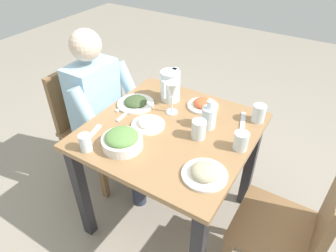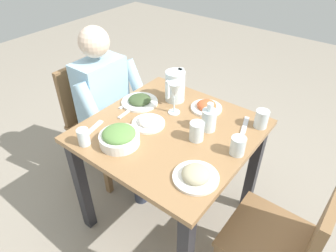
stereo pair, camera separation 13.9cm
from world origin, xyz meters
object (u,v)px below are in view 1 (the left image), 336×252
plate_rice_curry (203,104)px  plate_beans (205,173)px  chair_near (87,120)px  water_glass_near_right (199,129)px  chair_far (295,229)px  plate_yoghurt (148,123)px  dining_table (171,147)px  water_glass_far_left (85,143)px  plate_dolmas (136,102)px  diner_near (106,111)px  oil_carafe (209,118)px  water_glass_near_left (259,113)px  water_pitcher (170,86)px  salad_bowl (122,140)px  wine_glass (172,91)px  water_glass_far_right (241,141)px

plate_rice_curry → plate_beans: bearing=27.0°
chair_near → water_glass_near_right: chair_near is taller
chair_far → plate_yoghurt: bearing=-92.0°
dining_table → plate_yoghurt: plate_yoghurt is taller
plate_rice_curry → water_glass_far_left: 0.73m
plate_dolmas → plate_yoghurt: bearing=53.8°
diner_near → plate_yoghurt: bearing=75.0°
water_glass_near_right → oil_carafe: 0.11m
plate_beans → oil_carafe: bearing=-156.9°
plate_yoghurt → plate_rice_curry: 0.37m
chair_far → water_glass_near_right: size_ratio=8.46×
dining_table → oil_carafe: size_ratio=5.27×
chair_near → plate_yoghurt: (0.11, 0.62, 0.28)m
plate_dolmas → plate_rice_curry: size_ratio=1.20×
water_glass_near_left → water_glass_near_right: bearing=-35.4°
plate_yoghurt → oil_carafe: size_ratio=1.12×
water_pitcher → plate_beans: 0.68m
chair_near → plate_dolmas: chair_near is taller
chair_far → plate_rice_curry: size_ratio=4.71×
plate_beans → water_glass_near_left: bearing=173.0°
water_glass_near_left → oil_carafe: bearing=-47.7°
plate_rice_curry → chair_near: bearing=-74.6°
dining_table → water_glass_near_left: 0.53m
water_pitcher → salad_bowl: water_pitcher is taller
chair_far → chair_near: bearing=-95.5°
water_pitcher → salad_bowl: size_ratio=0.93×
dining_table → wine_glass: wine_glass is taller
plate_beans → water_glass_near_left: (-0.54, 0.07, 0.03)m
chair_far → salad_bowl: bearing=-78.2°
plate_rice_curry → water_glass_far_right: bearing=53.1°
water_glass_far_left → oil_carafe: size_ratio=0.55×
plate_dolmas → water_glass_far_left: bearing=4.8°
dining_table → chair_near: (-0.07, -0.74, -0.13)m
diner_near → salad_bowl: bearing=51.6°
chair_far → oil_carafe: bearing=-108.9°
plate_rice_curry → wine_glass: bearing=-41.1°
plate_dolmas → water_glass_near_right: size_ratio=2.16×
plate_yoghurt → water_glass_far_right: size_ratio=1.92×
plate_beans → plate_rice_curry: bearing=-153.0°
plate_dolmas → chair_near: bearing=-86.7°
diner_near → water_glass_near_right: 0.72m
water_pitcher → oil_carafe: bearing=67.5°
water_pitcher → water_glass_near_left: bearing=96.4°
water_glass_near_left → oil_carafe: (0.19, -0.21, 0.01)m
plate_yoghurt → oil_carafe: 0.33m
diner_near → water_glass_near_right: (0.06, 0.70, 0.16)m
salad_bowl → water_glass_far_left: same height
wine_glass → diner_near: bearing=-81.4°
water_pitcher → wine_glass: 0.15m
water_pitcher → water_glass_near_right: (0.25, 0.32, -0.04)m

